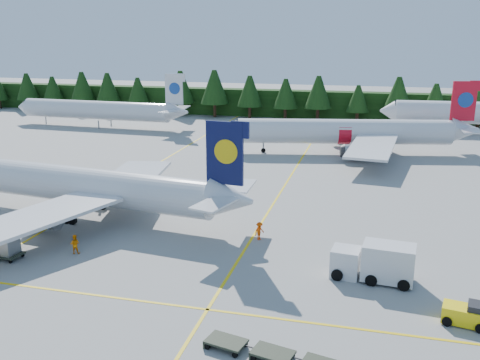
% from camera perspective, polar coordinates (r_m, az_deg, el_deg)
% --- Properties ---
extents(ground, '(320.00, 320.00, 0.00)m').
position_cam_1_polar(ground, '(45.04, -8.53, -8.99)').
color(ground, gray).
rests_on(ground, ground).
extents(taxi_stripe_a, '(0.25, 120.00, 0.01)m').
position_cam_1_polar(taxi_stripe_a, '(67.74, -13.02, -0.80)').
color(taxi_stripe_a, yellow).
rests_on(taxi_stripe_a, ground).
extents(taxi_stripe_b, '(0.25, 120.00, 0.01)m').
position_cam_1_polar(taxi_stripe_b, '(61.44, 3.86, -2.10)').
color(taxi_stripe_b, yellow).
rests_on(taxi_stripe_b, ground).
extents(taxi_stripe_cross, '(80.00, 0.25, 0.01)m').
position_cam_1_polar(taxi_stripe_cross, '(40.16, -11.87, -12.35)').
color(taxi_stripe_cross, yellow).
rests_on(taxi_stripe_cross, ground).
extents(treeline_hedge, '(220.00, 4.00, 6.00)m').
position_cam_1_polar(treeline_hedge, '(121.76, 6.45, 8.06)').
color(treeline_hedge, black).
rests_on(treeline_hedge, ground).
extents(airliner_navy, '(37.44, 30.64, 10.90)m').
position_cam_1_polar(airliner_navy, '(58.44, -17.97, -0.42)').
color(airliner_navy, silver).
rests_on(airliner_navy, ground).
extents(airliner_red, '(38.76, 31.59, 11.39)m').
position_cam_1_polar(airliner_red, '(85.64, 10.57, 5.06)').
color(airliner_red, silver).
rests_on(airliner_red, ground).
extents(airliner_far_left, '(37.50, 4.98, 10.90)m').
position_cam_1_polar(airliner_far_left, '(113.28, -15.58, 7.25)').
color(airliner_far_left, silver).
rests_on(airliner_far_left, ground).
extents(service_truck, '(6.44, 2.89, 3.01)m').
position_cam_1_polar(service_truck, '(42.84, 13.99, -8.44)').
color(service_truck, silver).
rests_on(service_truck, ground).
extents(baggage_tug, '(3.05, 2.03, 1.51)m').
position_cam_1_polar(baggage_tug, '(38.96, 22.98, -13.02)').
color(baggage_tug, yellow).
rests_on(baggage_tug, ground).
extents(crew_b, '(0.96, 0.82, 1.71)m').
position_cam_1_polar(crew_b, '(48.65, -17.21, -6.55)').
color(crew_b, orange).
rests_on(crew_b, ground).
extents(crew_c, '(0.78, 0.85, 1.71)m').
position_cam_1_polar(crew_c, '(49.49, 2.08, -5.45)').
color(crew_c, '#FF4A05').
rests_on(crew_c, ground).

